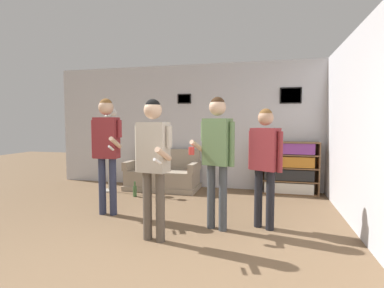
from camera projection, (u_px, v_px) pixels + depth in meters
name	position (u px, v px, depth m)	size (l,w,h in m)	color
wall_back	(208.00, 126.00, 6.57)	(7.21, 0.08, 2.70)	silver
wall_right	(359.00, 129.00, 3.92)	(0.06, 6.59, 2.70)	silver
couch	(163.00, 176.00, 6.46)	(1.54, 0.80, 0.84)	gray
bookshelf	(289.00, 168.00, 6.00)	(1.14, 0.30, 1.05)	brown
floor_lamp	(108.00, 135.00, 6.16)	(0.35, 0.39, 1.70)	#ADA89E
person_player_foreground_left	(107.00, 143.00, 4.59)	(0.51, 0.47, 1.80)	#2D334C
person_player_foreground_center	(153.00, 154.00, 3.57)	(0.49, 0.51, 1.71)	brown
person_watcher_holding_cup	(217.00, 148.00, 3.95)	(0.58, 0.39, 1.77)	#3D4247
person_spectator_near_bookshelf	(265.00, 156.00, 4.00)	(0.45, 0.35, 1.62)	black
bottle_on_floor	(135.00, 191.00, 5.79)	(0.07, 0.07, 0.30)	#3D6638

